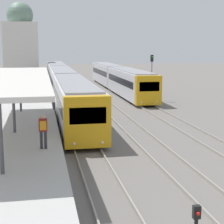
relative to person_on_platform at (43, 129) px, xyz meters
The scene contains 6 objects.
platform_canopy 4.62m from the person_on_platform, 111.82° to the left, with size 4.00×17.86×3.17m.
person_on_platform is the anchor object (origin of this frame).
train_near 25.68m from the person_on_platform, 84.72° to the left, with size 2.56×47.34×3.21m.
train_far 32.24m from the person_on_platform, 72.22° to the left, with size 2.48×29.79×3.14m.
signal_mast_far 23.39m from the person_on_platform, 60.74° to the left, with size 0.28×0.29×4.85m.
distant_domed_building 45.36m from the person_on_platform, 93.81° to the left, with size 5.38×5.38×12.68m.
Camera 1 is at (-2.38, -4.19, 5.69)m, focal length 60.00 mm.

